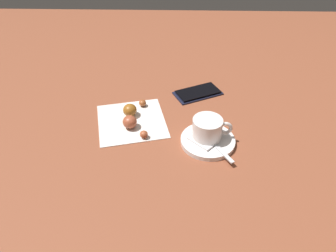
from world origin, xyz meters
name	(u,v)px	position (x,y,z in m)	size (l,w,h in m)	color
ground_plane	(167,129)	(0.00, 0.00, 0.00)	(1.80, 1.80, 0.00)	brown
saucer	(208,141)	(-0.10, 0.05, 0.01)	(0.13, 0.13, 0.01)	white
espresso_cup	(208,129)	(-0.10, 0.05, 0.04)	(0.09, 0.07, 0.05)	white
teaspoon	(209,139)	(-0.10, 0.05, 0.01)	(0.08, 0.12, 0.01)	silver
sugar_packet	(200,142)	(-0.08, 0.07, 0.01)	(0.06, 0.02, 0.01)	white
napkin	(132,121)	(0.09, -0.03, 0.00)	(0.17, 0.17, 0.00)	silver
croissant	(132,116)	(0.09, -0.02, 0.02)	(0.08, 0.16, 0.03)	#984E26
cell_phone	(198,93)	(-0.09, -0.16, 0.00)	(0.15, 0.12, 0.01)	#181C31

